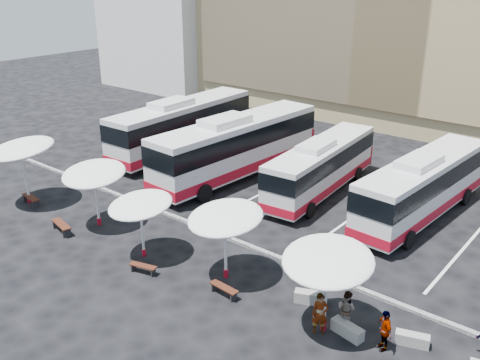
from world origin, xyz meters
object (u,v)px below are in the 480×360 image
Objects in this scene: wood_bench_1 at (61,226)px; passenger_1 at (346,309)px; wood_bench_3 at (224,289)px; conc_bench_0 at (311,298)px; sunshade_2 at (140,205)px; passenger_0 at (320,314)px; sunshade_3 at (225,218)px; passenger_2 at (384,330)px; bus_0 at (183,124)px; bus_1 at (237,145)px; bus_3 at (424,185)px; wood_bench_2 at (143,267)px; sunshade_0 at (21,149)px; wood_bench_0 at (31,198)px; sunshade_4 at (328,261)px; sunshade_1 at (94,174)px; conc_bench_1 at (347,330)px; bus_2 at (322,165)px; conc_bench_2 at (412,339)px.

passenger_1 is (15.50, 2.36, 0.40)m from wood_bench_1.
wood_bench_3 is 3.66m from conc_bench_0.
wood_bench_1 is 1.21× the size of wood_bench_3.
passenger_0 is at bearing 1.69° from sunshade_2.
passenger_1 is (10.25, 1.28, -1.91)m from sunshade_2.
sunshade_2 is 0.93× the size of sunshade_3.
sunshade_3 is 7.94m from passenger_2.
passenger_0 is at bearing -8.24° from sunshade_3.
bus_0 is 9.85× the size of conc_bench_0.
wood_bench_3 is (8.47, -11.22, -1.85)m from bus_1.
wood_bench_2 is (-7.50, -13.83, -1.59)m from bus_3.
sunshade_0 reaches higher than wood_bench_0.
passenger_1 is at bearing -32.79° from bus_1.
passenger_2 is (3.30, -11.79, -1.08)m from bus_3.
wood_bench_2 is 4.16m from wood_bench_3.
sunshade_4 is at bearing 10.89° from wood_bench_2.
wood_bench_0 is at bearing -170.86° from sunshade_1.
bus_1 is at bearing -168.37° from bus_3.
bus_0 is at bearing 150.03° from conc_bench_1.
bus_2 is 6.19m from bus_3.
sunshade_3 reaches higher than passenger_2.
sunshade_4 is (5.37, -0.49, 0.08)m from sunshade_3.
wood_bench_1 is 1.42× the size of conc_bench_2.
wood_bench_2 is at bearing -17.79° from sunshade_1.
passenger_0 is at bearing -36.69° from bus_1.
bus_2 is at bearing 58.76° from sunshade_1.
bus_1 is 7.89× the size of passenger_0.
sunshade_1 reaches higher than sunshade_2.
sunshade_4 is at bearing 8.52° from wood_bench_3.
bus_1 is 17.35m from conc_bench_1.
wood_bench_0 is at bearing 168.17° from wood_bench_1.
bus_1 reaches higher than wood_bench_2.
sunshade_1 is 14.89m from passenger_1.
conc_bench_1 is 0.83× the size of passenger_1.
sunshade_0 is 2.88× the size of wood_bench_1.
sunshade_4 is 2.20m from passenger_0.
sunshade_1 is at bearing -126.03° from bus_2.
conc_bench_0 is 0.78× the size of passenger_0.
conc_bench_1 is 2.37m from conc_bench_2.
wood_bench_1 is 1.10× the size of passenger_1.
bus_3 is at bearing 0.13° from bus_2.
sunshade_4 is (14.17, -0.17, 0.08)m from sunshade_1.
passenger_2 is at bearing -70.59° from bus_3.
wood_bench_0 is at bearing -92.52° from bus_0.
bus_0 reaches higher than wood_bench_2.
passenger_1 is at bearing -59.51° from bus_2.
passenger_1 reaches higher than conc_bench_0.
conc_bench_1 is at bearing 0.36° from sunshade_1.
bus_2 reaches higher than wood_bench_3.
sunshade_3 reaches higher than wood_bench_3.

